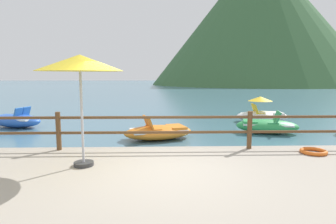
{
  "coord_description": "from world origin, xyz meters",
  "views": [
    {
      "loc": [
        0.13,
        -5.38,
        2.22
      ],
      "look_at": [
        0.42,
        5.0,
        0.9
      ],
      "focal_mm": 30.26,
      "sensor_mm": 36.0,
      "label": 1
    }
  ],
  "objects": [
    {
      "name": "dock_railing",
      "position": [
        -0.0,
        1.55,
        0.98
      ],
      "size": [
        23.92,
        0.12,
        0.95
      ],
      "color": "brown",
      "rests_on": "promenade_dock"
    },
    {
      "name": "beach_umbrella",
      "position": [
        -1.44,
        0.27,
        2.45
      ],
      "size": [
        1.7,
        1.7,
        2.24
      ],
      "color": "#B2B2B7",
      "rests_on": "promenade_dock"
    },
    {
      "name": "cliff_headland",
      "position": [
        24.1,
        71.0,
        16.44
      ],
      "size": [
        55.14,
        55.14,
        35.03
      ],
      "color": "#386038",
      "rests_on": "ground"
    },
    {
      "name": "pedal_boat_0",
      "position": [
        0.08,
        4.48,
        0.26
      ],
      "size": [
        2.71,
        1.91,
        0.83
      ],
      "color": "orange",
      "rests_on": "ground"
    },
    {
      "name": "pedal_boat_2",
      "position": [
        5.11,
        8.13,
        0.4
      ],
      "size": [
        2.56,
        1.46,
        1.24
      ],
      "color": "white",
      "rests_on": "ground"
    },
    {
      "name": "pedal_boat_3",
      "position": [
        4.31,
        5.42,
        0.29
      ],
      "size": [
        2.55,
        1.64,
        0.87
      ],
      "color": "green",
      "rests_on": "ground"
    },
    {
      "name": "pedal_boat_1",
      "position": [
        -6.18,
        7.03,
        0.3
      ],
      "size": [
        2.64,
        1.83,
        0.89
      ],
      "color": "blue",
      "rests_on": "ground"
    },
    {
      "name": "ground_plane",
      "position": [
        0.0,
        40.0,
        0.0
      ],
      "size": [
        200.0,
        200.0,
        0.0
      ],
      "primitive_type": "plane",
      "color": "#477084"
    },
    {
      "name": "life_ring",
      "position": [
        3.77,
        1.06,
        0.45
      ],
      "size": [
        0.61,
        0.61,
        0.09
      ],
      "primitive_type": "torus",
      "color": "orange",
      "rests_on": "promenade_dock"
    }
  ]
}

